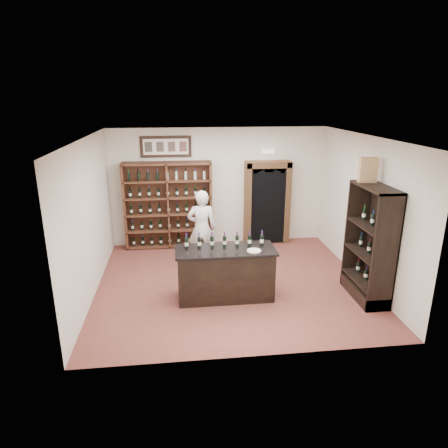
{
  "coord_description": "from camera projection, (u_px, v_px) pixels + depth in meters",
  "views": [
    {
      "loc": [
        -1.04,
        -7.52,
        3.75
      ],
      "look_at": [
        -0.12,
        0.3,
        1.2
      ],
      "focal_mm": 32.0,
      "sensor_mm": 36.0,
      "label": 1
    }
  ],
  "objects": [
    {
      "name": "tasting_counter",
      "position": [
        225.0,
        274.0,
        7.63
      ],
      "size": [
        1.88,
        0.78,
        1.0
      ],
      "color": "black",
      "rests_on": "ground"
    },
    {
      "name": "counter_bottle_5",
      "position": [
        249.0,
        240.0,
        7.61
      ],
      "size": [
        0.07,
        0.07,
        0.3
      ],
      "color": "black",
      "rests_on": "tasting_counter"
    },
    {
      "name": "counter_bottle_1",
      "position": [
        199.0,
        242.0,
        7.51
      ],
      "size": [
        0.07,
        0.07,
        0.3
      ],
      "color": "black",
      "rests_on": "tasting_counter"
    },
    {
      "name": "framed_picture",
      "position": [
        166.0,
        147.0,
        9.78
      ],
      "size": [
        1.25,
        0.04,
        0.52
      ],
      "primitive_type": "cube",
      "color": "black",
      "rests_on": "wall_back"
    },
    {
      "name": "wall_right",
      "position": [
        364.0,
        210.0,
        8.22
      ],
      "size": [
        0.04,
        5.0,
        3.0
      ],
      "primitive_type": "cube",
      "color": "silver",
      "rests_on": "ground"
    },
    {
      "name": "floor",
      "position": [
        231.0,
        283.0,
        8.37
      ],
      "size": [
        5.5,
        5.5,
        0.0
      ],
      "primitive_type": "plane",
      "color": "brown",
      "rests_on": "ground"
    },
    {
      "name": "counter_bottle_3",
      "position": [
        225.0,
        241.0,
        7.56
      ],
      "size": [
        0.07,
        0.07,
        0.3
      ],
      "color": "black",
      "rests_on": "tasting_counter"
    },
    {
      "name": "plate",
      "position": [
        254.0,
        251.0,
        7.37
      ],
      "size": [
        0.26,
        0.26,
        0.02
      ],
      "primitive_type": "cylinder",
      "color": "silver",
      "rests_on": "tasting_counter"
    },
    {
      "name": "counter_bottle_2",
      "position": [
        212.0,
        242.0,
        7.53
      ],
      "size": [
        0.07,
        0.07,
        0.3
      ],
      "color": "black",
      "rests_on": "tasting_counter"
    },
    {
      "name": "counter_bottle_6",
      "position": [
        262.0,
        240.0,
        7.64
      ],
      "size": [
        0.07,
        0.07,
        0.3
      ],
      "color": "black",
      "rests_on": "tasting_counter"
    },
    {
      "name": "wall_back",
      "position": [
        219.0,
        187.0,
        10.28
      ],
      "size": [
        5.5,
        0.04,
        3.0
      ],
      "primitive_type": "cube",
      "color": "silver",
      "rests_on": "ground"
    },
    {
      "name": "counter_bottle_0",
      "position": [
        187.0,
        243.0,
        7.48
      ],
      "size": [
        0.07,
        0.07,
        0.3
      ],
      "color": "black",
      "rests_on": "tasting_counter"
    },
    {
      "name": "side_cabinet",
      "position": [
        369.0,
        261.0,
        7.57
      ],
      "size": [
        0.48,
        1.2,
        2.2
      ],
      "color": "black",
      "rests_on": "ground"
    },
    {
      "name": "wall_left",
      "position": [
        89.0,
        219.0,
        7.61
      ],
      "size": [
        0.04,
        5.0,
        3.0
      ],
      "primitive_type": "cube",
      "color": "silver",
      "rests_on": "ground"
    },
    {
      "name": "wine_crate",
      "position": [
        368.0,
        170.0,
        7.37
      ],
      "size": [
        0.34,
        0.18,
        0.46
      ],
      "primitive_type": "cube",
      "rotation": [
        0.0,
        0.0,
        -0.14
      ],
      "color": "tan",
      "rests_on": "side_cabinet"
    },
    {
      "name": "ceiling",
      "position": [
        232.0,
        137.0,
        7.45
      ],
      "size": [
        5.5,
        5.5,
        0.0
      ],
      "primitive_type": "plane",
      "rotation": [
        3.14,
        0.0,
        0.0
      ],
      "color": "white",
      "rests_on": "wall_back"
    },
    {
      "name": "counter_bottle_4",
      "position": [
        237.0,
        241.0,
        7.59
      ],
      "size": [
        0.07,
        0.07,
        0.3
      ],
      "color": "black",
      "rests_on": "tasting_counter"
    },
    {
      "name": "emergency_light",
      "position": [
        268.0,
        151.0,
        10.06
      ],
      "size": [
        0.3,
        0.1,
        0.1
      ],
      "primitive_type": "cube",
      "color": "white",
      "rests_on": "wall_back"
    },
    {
      "name": "shopkeeper",
      "position": [
        202.0,
        228.0,
        9.03
      ],
      "size": [
        0.67,
        0.46,
        1.76
      ],
      "primitive_type": "imported",
      "rotation": [
        0.0,
        0.0,
        3.07
      ],
      "color": "white",
      "rests_on": "ground"
    },
    {
      "name": "arched_doorway",
      "position": [
        267.0,
        201.0,
        10.36
      ],
      "size": [
        1.17,
        0.35,
        2.17
      ],
      "color": "black",
      "rests_on": "ground"
    },
    {
      "name": "wine_shelf",
      "position": [
        168.0,
        205.0,
        10.1
      ],
      "size": [
        2.2,
        0.38,
        2.2
      ],
      "color": "#522D1C",
      "rests_on": "ground"
    }
  ]
}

